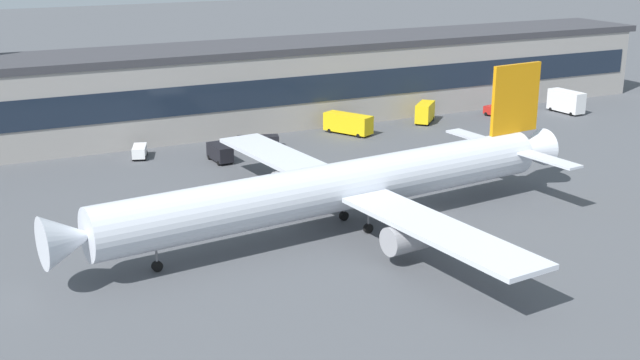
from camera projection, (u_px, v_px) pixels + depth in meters
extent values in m
plane|color=#4C4F54|center=(428.00, 214.00, 98.46)|extent=(600.00, 600.00, 0.00)
cube|color=#9E9993|center=(260.00, 88.00, 142.44)|extent=(156.96, 16.46, 12.87)
cube|color=#38383D|center=(259.00, 47.00, 140.36)|extent=(160.10, 16.79, 1.20)
cube|color=#192333|center=(279.00, 92.00, 135.15)|extent=(153.82, 0.16, 4.63)
cylinder|color=silver|center=(336.00, 187.00, 91.42)|extent=(56.81, 11.39, 5.53)
cone|color=silver|center=(69.00, 239.00, 76.20)|extent=(5.50, 5.75, 5.26)
cone|color=silver|center=(528.00, 150.00, 106.77)|extent=(6.57, 5.59, 4.98)
cube|color=orange|center=(516.00, 99.00, 103.15)|extent=(7.76, 1.30, 8.85)
cube|color=silver|center=(545.00, 158.00, 99.86)|extent=(3.42, 10.16, 0.30)
cube|color=silver|center=(477.00, 138.00, 109.70)|extent=(3.42, 10.16, 0.30)
cube|color=silver|center=(439.00, 230.00, 80.07)|extent=(8.62, 25.93, 0.50)
cube|color=silver|center=(283.00, 158.00, 105.12)|extent=(8.62, 25.93, 0.50)
cylinder|color=#99999E|center=(406.00, 238.00, 83.22)|extent=(4.86, 3.50, 3.04)
cylinder|color=#99999E|center=(291.00, 181.00, 102.10)|extent=(4.86, 3.50, 3.04)
cylinder|color=black|center=(157.00, 266.00, 81.89)|extent=(1.15, 0.61, 1.10)
cylinder|color=slate|center=(156.00, 252.00, 81.44)|extent=(0.24, 0.24, 2.48)
cylinder|color=black|center=(368.00, 228.00, 92.23)|extent=(1.15, 0.61, 1.10)
cylinder|color=slate|center=(368.00, 216.00, 91.78)|extent=(0.24, 0.24, 2.48)
cylinder|color=black|center=(344.00, 216.00, 96.26)|extent=(1.15, 0.61, 1.10)
cylinder|color=slate|center=(344.00, 204.00, 95.81)|extent=(0.24, 0.24, 2.48)
cube|color=black|center=(220.00, 152.00, 120.18)|extent=(2.54, 5.33, 2.20)
cube|color=black|center=(216.00, 147.00, 121.24)|extent=(2.14, 1.95, 0.55)
cylinder|color=black|center=(209.00, 157.00, 121.54)|extent=(0.35, 0.72, 0.70)
cylinder|color=black|center=(221.00, 156.00, 122.49)|extent=(0.35, 0.72, 0.70)
cylinder|color=black|center=(219.00, 163.00, 118.53)|extent=(0.35, 0.72, 0.70)
cylinder|color=black|center=(231.00, 161.00, 119.48)|extent=(0.35, 0.72, 0.70)
cube|color=red|center=(498.00, 111.00, 149.23)|extent=(3.58, 5.25, 1.40)
cube|color=black|center=(504.00, 111.00, 148.17)|extent=(2.70, 2.16, 0.35)
cylinder|color=black|center=(509.00, 115.00, 148.89)|extent=(0.45, 0.75, 0.70)
cylinder|color=black|center=(501.00, 117.00, 147.49)|extent=(0.45, 0.75, 0.70)
cylinder|color=black|center=(495.00, 112.00, 151.39)|extent=(0.45, 0.75, 0.70)
cylinder|color=black|center=(486.00, 114.00, 149.99)|extent=(0.45, 0.75, 0.70)
cube|color=yellow|center=(425.00, 112.00, 144.28)|extent=(5.93, 5.95, 3.20)
cube|color=black|center=(427.00, 107.00, 145.58)|extent=(3.05, 3.05, 0.80)
cylinder|color=black|center=(421.00, 118.00, 146.99)|extent=(0.71, 0.71, 0.70)
cylinder|color=black|center=(433.00, 119.00, 146.32)|extent=(0.71, 0.71, 0.70)
cylinder|color=black|center=(416.00, 123.00, 143.19)|extent=(0.71, 0.71, 0.70)
cylinder|color=black|center=(428.00, 124.00, 142.52)|extent=(0.71, 0.71, 0.70)
cube|color=yellow|center=(348.00, 123.00, 136.45)|extent=(6.37, 8.74, 3.00)
cube|color=black|center=(360.00, 121.00, 134.96)|extent=(3.64, 3.80, 0.75)
cylinder|color=black|center=(367.00, 133.00, 136.20)|extent=(0.59, 0.76, 0.70)
cylinder|color=black|center=(358.00, 136.00, 134.26)|extent=(0.59, 0.76, 0.70)
cylinder|color=black|center=(338.00, 128.00, 139.52)|extent=(0.59, 0.76, 0.70)
cylinder|color=black|center=(330.00, 131.00, 137.58)|extent=(0.59, 0.76, 0.70)
cube|color=white|center=(566.00, 101.00, 151.95)|extent=(3.17, 7.39, 3.80)
cube|color=black|center=(575.00, 99.00, 150.10)|extent=(2.59, 2.70, 0.95)
cylinder|color=black|center=(580.00, 113.00, 151.02)|extent=(0.36, 0.72, 0.70)
cylinder|color=black|center=(571.00, 114.00, 149.87)|extent=(0.36, 0.72, 0.70)
cylinder|color=black|center=(560.00, 108.00, 155.15)|extent=(0.36, 0.72, 0.70)
cylinder|color=black|center=(551.00, 109.00, 154.01)|extent=(0.36, 0.72, 0.70)
cube|color=black|center=(258.00, 141.00, 127.79)|extent=(6.70, 3.67, 1.60)
cube|color=black|center=(269.00, 138.00, 127.99)|extent=(2.66, 2.38, 0.40)
cylinder|color=black|center=(272.00, 144.00, 129.25)|extent=(0.76, 0.48, 0.70)
cylinder|color=black|center=(273.00, 147.00, 127.56)|extent=(0.76, 0.48, 0.70)
cylinder|color=black|center=(244.00, 145.00, 128.48)|extent=(0.76, 0.48, 0.70)
cylinder|color=black|center=(245.00, 148.00, 126.79)|extent=(0.76, 0.48, 0.70)
cube|color=white|center=(140.00, 151.00, 122.25)|extent=(3.22, 4.78, 1.50)
cube|color=black|center=(139.00, 151.00, 121.01)|extent=(2.15, 2.02, 0.38)
cylinder|color=black|center=(145.00, 158.00, 121.12)|extent=(0.51, 0.76, 0.70)
cylinder|color=black|center=(133.00, 159.00, 120.91)|extent=(0.51, 0.76, 0.70)
cylinder|color=black|center=(146.00, 153.00, 124.03)|extent=(0.51, 0.76, 0.70)
cylinder|color=black|center=(135.00, 153.00, 123.83)|extent=(0.51, 0.76, 0.70)
cone|color=#F2590C|center=(481.00, 239.00, 89.44)|extent=(0.58, 0.58, 0.73)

